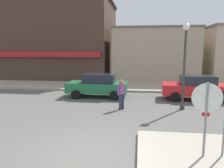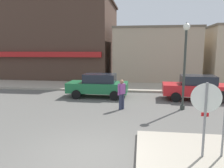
# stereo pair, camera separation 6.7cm
# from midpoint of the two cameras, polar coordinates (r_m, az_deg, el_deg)

# --- Properties ---
(ground_plane) EXTENTS (160.00, 160.00, 0.00)m
(ground_plane) POSITION_cam_midpoint_polar(r_m,az_deg,el_deg) (6.97, -6.35, -18.25)
(ground_plane) COLOR #5B5954
(kerb_far) EXTENTS (80.00, 4.00, 0.15)m
(kerb_far) POSITION_cam_midpoint_polar(r_m,az_deg,el_deg) (18.41, 2.63, -0.67)
(kerb_far) COLOR #A89E8C
(kerb_far) RESTS_ON ground
(stop_sign) EXTENTS (0.82, 0.12, 2.30)m
(stop_sign) POSITION_cam_midpoint_polar(r_m,az_deg,el_deg) (6.65, 23.47, -6.31)
(stop_sign) COLOR gray
(stop_sign) RESTS_ON ground
(lamp_post) EXTENTS (0.36, 0.36, 4.54)m
(lamp_post) POSITION_cam_midpoint_polar(r_m,az_deg,el_deg) (11.98, 18.72, 7.49)
(lamp_post) COLOR #333833
(lamp_post) RESTS_ON ground
(parked_car_nearest) EXTENTS (4.02, 1.91, 1.56)m
(parked_car_nearest) POSITION_cam_midpoint_polar(r_m,az_deg,el_deg) (14.67, -3.48, -0.28)
(parked_car_nearest) COLOR #1E6B3D
(parked_car_nearest) RESTS_ON ground
(parked_car_second) EXTENTS (4.08, 2.03, 1.56)m
(parked_car_second) POSITION_cam_midpoint_polar(r_m,az_deg,el_deg) (14.80, 21.15, -0.79)
(parked_car_second) COLOR red
(parked_car_second) RESTS_ON ground
(pedestrian_crossing_near) EXTENTS (0.42, 0.48, 1.61)m
(pedestrian_crossing_near) POSITION_cam_midpoint_polar(r_m,az_deg,el_deg) (11.60, 2.69, -2.49)
(pedestrian_crossing_near) COLOR #2D334C
(pedestrian_crossing_near) RESTS_ON ground
(building_corner_shop) EXTENTS (12.22, 10.21, 8.57)m
(building_corner_shop) POSITION_cam_midpoint_polar(r_m,az_deg,el_deg) (26.59, -13.00, 11.22)
(building_corner_shop) COLOR #473328
(building_corner_shop) RESTS_ON ground
(building_storefront_left_near) EXTENTS (8.15, 5.18, 5.26)m
(building_storefront_left_near) POSITION_cam_midpoint_polar(r_m,az_deg,el_deg) (22.56, 11.26, 7.50)
(building_storefront_left_near) COLOR tan
(building_storefront_left_near) RESTS_ON ground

